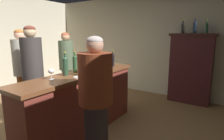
# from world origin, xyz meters

# --- Properties ---
(floor) EXTENTS (7.70, 7.70, 0.00)m
(floor) POSITION_xyz_m (0.00, 0.00, 0.00)
(floor) COLOR brown
(floor) RESTS_ON ground
(wall_back) EXTENTS (5.59, 0.12, 2.63)m
(wall_back) POSITION_xyz_m (0.00, 3.02, 1.31)
(wall_back) COLOR #BAB59A
(wall_back) RESTS_ON ground
(bar_counter) EXTENTS (0.53, 2.29, 0.99)m
(bar_counter) POSITION_xyz_m (0.39, 0.34, 0.50)
(bar_counter) COLOR maroon
(bar_counter) RESTS_ON ground
(display_cabinet) EXTENTS (0.98, 0.36, 1.61)m
(display_cabinet) POSITION_xyz_m (1.54, 2.75, 0.84)
(display_cabinet) COLOR #3A1719
(display_cabinet) RESTS_ON ground
(wine_bottle_merlot) EXTENTS (0.07, 0.07, 0.34)m
(wine_bottle_merlot) POSITION_xyz_m (0.27, 0.33, 1.14)
(wine_bottle_merlot) COLOR #284829
(wine_bottle_merlot) RESTS_ON bar_counter
(wine_bottle_rose) EXTENTS (0.08, 0.08, 0.35)m
(wine_bottle_rose) POSITION_xyz_m (0.30, 0.10, 1.15)
(wine_bottle_rose) COLOR #27452E
(wine_bottle_rose) RESTS_ON bar_counter
(wine_bottle_malbec) EXTENTS (0.07, 0.07, 0.31)m
(wine_bottle_malbec) POSITION_xyz_m (0.44, 1.14, 1.13)
(wine_bottle_malbec) COLOR black
(wine_bottle_malbec) RESTS_ON bar_counter
(wine_bottle_chardonnay) EXTENTS (0.07, 0.07, 0.31)m
(wine_bottle_chardonnay) POSITION_xyz_m (0.52, 0.21, 1.13)
(wine_bottle_chardonnay) COLOR #172532
(wine_bottle_chardonnay) RESTS_ON bar_counter
(wine_bottle_riesling) EXTENTS (0.07, 0.07, 0.32)m
(wine_bottle_riesling) POSITION_xyz_m (0.26, 0.76, 1.13)
(wine_bottle_riesling) COLOR #172B3C
(wine_bottle_riesling) RESTS_ON bar_counter
(wine_glass_front) EXTENTS (0.08, 0.08, 0.17)m
(wine_glass_front) POSITION_xyz_m (0.34, 0.61, 1.11)
(wine_glass_front) COLOR white
(wine_glass_front) RESTS_ON bar_counter
(wine_glass_mid) EXTENTS (0.08, 0.08, 0.15)m
(wine_glass_mid) POSITION_xyz_m (0.34, -0.19, 1.10)
(wine_glass_mid) COLOR white
(wine_glass_mid) RESTS_ON bar_counter
(wine_glass_rear) EXTENTS (0.08, 0.08, 0.14)m
(wine_glass_rear) POSITION_xyz_m (0.43, 0.33, 1.10)
(wine_glass_rear) COLOR white
(wine_glass_rear) RESTS_ON bar_counter
(flower_arrangement) EXTENTS (0.12, 0.13, 0.39)m
(flower_arrangement) POSITION_xyz_m (0.47, 0.66, 1.18)
(flower_arrangement) COLOR #364971
(flower_arrangement) RESTS_ON bar_counter
(cheese_plate) EXTENTS (0.14, 0.14, 0.01)m
(cheese_plate) POSITION_xyz_m (0.56, 0.10, 1.00)
(cheese_plate) COLOR white
(cheese_plate) RESTS_ON bar_counter
(display_bottle_left) EXTENTS (0.08, 0.08, 0.30)m
(display_bottle_left) POSITION_xyz_m (1.31, 2.75, 1.74)
(display_bottle_left) COLOR black
(display_bottle_left) RESTS_ON display_cabinet
(display_bottle_midleft) EXTENTS (0.08, 0.08, 0.32)m
(display_bottle_midleft) POSITION_xyz_m (1.56, 2.75, 1.75)
(display_bottle_midleft) COLOR #182234
(display_bottle_midleft) RESTS_ON display_cabinet
(display_bottle_center) EXTENTS (0.06, 0.06, 0.30)m
(display_bottle_center) POSITION_xyz_m (1.79, 2.75, 1.73)
(display_bottle_center) COLOR #265232
(display_bottle_center) RESTS_ON display_cabinet
(patron_in_navy) EXTENTS (0.32, 0.32, 1.63)m
(patron_in_navy) POSITION_xyz_m (-0.70, 1.04, 0.90)
(patron_in_navy) COLOR #485F4C
(patron_in_navy) RESTS_ON ground
(patron_near_entrance) EXTENTS (0.31, 0.31, 1.67)m
(patron_near_entrance) POSITION_xyz_m (-0.81, 0.09, 0.93)
(patron_near_entrance) COLOR brown
(patron_near_entrance) RESTS_ON ground
(patron_by_cabinet) EXTENTS (0.32, 0.32, 1.72)m
(patron_by_cabinet) POSITION_xyz_m (-0.24, -0.08, 0.95)
(patron_by_cabinet) COLOR #45674B
(patron_by_cabinet) RESTS_ON ground
(bartender) EXTENTS (0.39, 0.39, 1.57)m
(bartender) POSITION_xyz_m (1.10, -0.18, 0.85)
(bartender) COLOR #342B2D
(bartender) RESTS_ON ground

